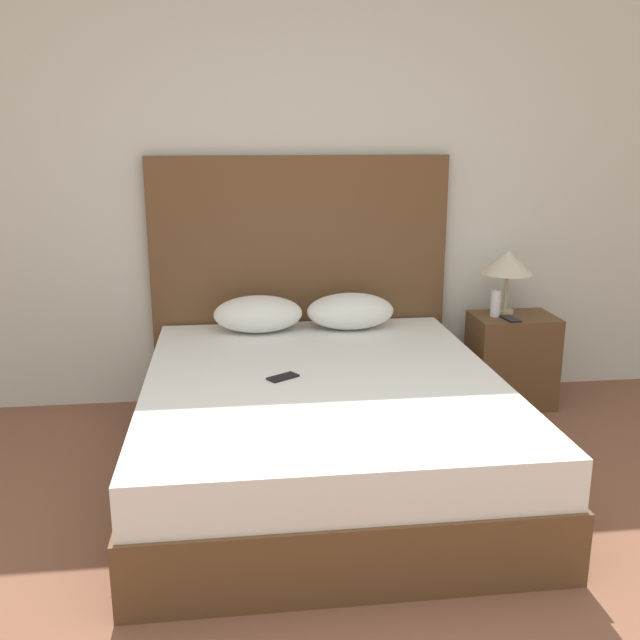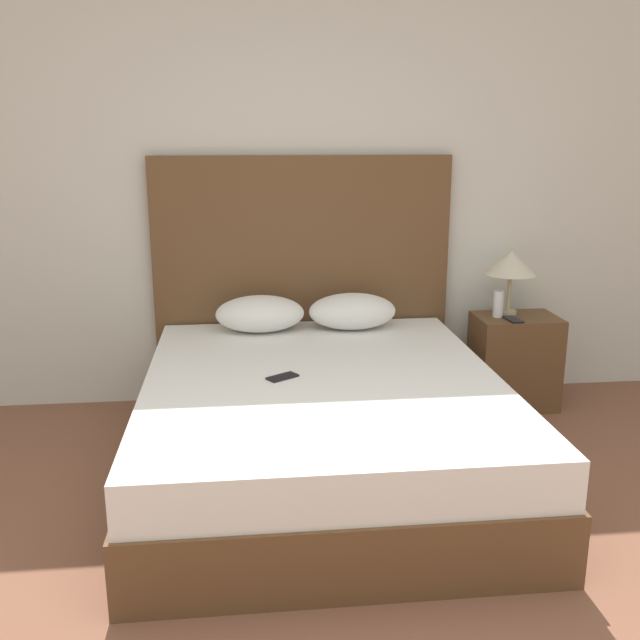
{
  "view_description": "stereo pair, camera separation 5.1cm",
  "coord_description": "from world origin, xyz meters",
  "px_view_note": "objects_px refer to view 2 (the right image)",
  "views": [
    {
      "loc": [
        -0.37,
        -1.74,
        1.64
      ],
      "look_at": [
        0.05,
        1.57,
        0.76
      ],
      "focal_mm": 40.0,
      "sensor_mm": 36.0,
      "label": 1
    },
    {
      "loc": [
        -0.32,
        -1.75,
        1.64
      ],
      "look_at": [
        0.05,
        1.57,
        0.76
      ],
      "focal_mm": 40.0,
      "sensor_mm": 36.0,
      "label": 2
    }
  ],
  "objects_px": {
    "nightstand": "(514,361)",
    "table_lamp": "(511,264)",
    "bed": "(322,426)",
    "phone_on_bed": "(282,377)",
    "phone_on_nightstand": "(513,319)"
  },
  "relations": [
    {
      "from": "nightstand",
      "to": "table_lamp",
      "type": "bearing_deg",
      "value": 116.35
    },
    {
      "from": "bed",
      "to": "phone_on_bed",
      "type": "bearing_deg",
      "value": -177.16
    },
    {
      "from": "phone_on_bed",
      "to": "nightstand",
      "type": "bearing_deg",
      "value": 28.4
    },
    {
      "from": "bed",
      "to": "phone_on_nightstand",
      "type": "distance_m",
      "value": 1.43
    },
    {
      "from": "table_lamp",
      "to": "phone_on_nightstand",
      "type": "distance_m",
      "value": 0.34
    },
    {
      "from": "phone_on_bed",
      "to": "nightstand",
      "type": "xyz_separation_m",
      "value": [
        1.46,
        0.79,
        -0.23
      ]
    },
    {
      "from": "nightstand",
      "to": "table_lamp",
      "type": "distance_m",
      "value": 0.6
    },
    {
      "from": "nightstand",
      "to": "phone_on_nightstand",
      "type": "relative_size",
      "value": 3.64
    },
    {
      "from": "bed",
      "to": "phone_on_nightstand",
      "type": "height_order",
      "value": "phone_on_nightstand"
    },
    {
      "from": "phone_on_bed",
      "to": "nightstand",
      "type": "height_order",
      "value": "nightstand"
    },
    {
      "from": "bed",
      "to": "nightstand",
      "type": "relative_size",
      "value": 3.66
    },
    {
      "from": "phone_on_bed",
      "to": "table_lamp",
      "type": "height_order",
      "value": "table_lamp"
    },
    {
      "from": "nightstand",
      "to": "table_lamp",
      "type": "relative_size",
      "value": 1.48
    },
    {
      "from": "bed",
      "to": "nightstand",
      "type": "xyz_separation_m",
      "value": [
        1.27,
        0.78,
        0.03
      ]
    },
    {
      "from": "phone_on_nightstand",
      "to": "phone_on_bed",
      "type": "bearing_deg",
      "value": -153.37
    }
  ]
}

